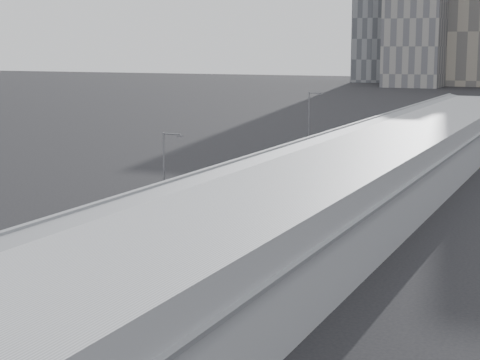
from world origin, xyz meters
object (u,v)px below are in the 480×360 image
Objects in this scene: suv at (378,132)px; bus_9 at (419,123)px; bus_6 at (358,149)px; bus_8 at (400,131)px; bus_7 at (383,138)px; street_lamp_near at (166,169)px; street_lamp_far at (310,120)px; bus_2 at (153,234)px; bus_3 at (229,200)px; bus_1 at (55,277)px; bus_10 at (434,118)px; bus_5 at (333,162)px; shipping_container at (357,133)px; bus_4 at (289,178)px.

bus_9 is at bearing 83.66° from suv.
bus_8 is (0.10, 25.93, 0.06)m from bus_6.
street_lamp_near reaches higher than bus_7.
bus_7 reaches higher than suv.
street_lamp_far reaches higher than bus_7.
street_lamp_near is 0.85× the size of street_lamp_far.
bus_3 reaches higher than bus_2.
bus_10 is (-0.20, 126.20, -0.09)m from bus_1.
bus_2 is 72.56m from bus_7.
bus_6 reaches higher than bus_5.
bus_6 is (-0.07, 57.60, -0.05)m from bus_2.
bus_5 is 68.83m from bus_10.
bus_2 reaches higher than suv.
street_lamp_far is (-6.68, -16.07, 3.87)m from bus_7.
street_lamp_far is at bearing 104.02° from bus_3.
bus_7 reaches higher than bus_5.
bus_9 is (-0.45, 54.62, 0.17)m from bus_5.
shipping_container reaches higher than suv.
suv is (-5.03, 74.86, -1.01)m from bus_3.
bus_5 is at bearing -88.31° from bus_10.
bus_6 is 1.00× the size of bus_10.
bus_1 is at bearing -79.38° from shipping_container.
street_lamp_near reaches higher than bus_4.
suv is (-5.78, 60.68, -0.98)m from bus_4.
street_lamp_near is at bearing -96.51° from bus_7.
bus_4 is (0.75, 14.18, -0.03)m from bus_3.
bus_2 is 113.34m from bus_10.
bus_6 is 2.50× the size of suv.
bus_7 is 10.97m from bus_8.
street_lamp_far is (-7.23, 69.36, 3.86)m from bus_1.
bus_1 is 1.61× the size of street_lamp_near.
bus_6 is at bearing -88.30° from bus_9.
bus_6 is 25.93m from bus_8.
street_lamp_far is (-7.03, -56.84, 3.95)m from bus_10.
bus_8 is 29.80m from bus_10.
bus_4 is 2.25× the size of shipping_container.
bus_10 is at bearing 87.88° from bus_8.
bus_8 is 15.60m from bus_9.
bus_3 is at bearing 95.88° from bus_2.
street_lamp_near is at bearing -91.86° from bus_9.
bus_8 reaches higher than bus_10.
bus_2 is 0.95× the size of bus_4.
bus_3 is 14.20m from bus_4.
bus_3 reaches higher than bus_4.
bus_7 is 61.00m from street_lamp_near.
street_lamp_far is (-6.84, -1.11, 3.95)m from bus_6.
bus_8 is at bearing -25.31° from suv.
bus_10 is at bearing 91.10° from bus_5.
bus_8 is at bearing 94.78° from bus_3.
bus_9 is (-0.36, 112.00, 0.04)m from bus_1.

